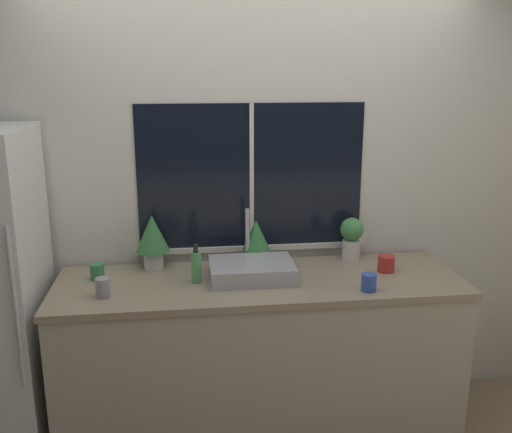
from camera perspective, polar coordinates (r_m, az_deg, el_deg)
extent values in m
cube|color=silver|center=(3.33, -0.52, 2.94)|extent=(8.00, 0.06, 2.70)
cube|color=black|center=(3.28, -0.45, 4.04)|extent=(1.30, 0.01, 0.83)
cube|color=silver|center=(3.27, -0.43, 4.02)|extent=(0.02, 0.01, 0.83)
cube|color=silver|center=(3.38, -0.42, -3.14)|extent=(1.36, 0.04, 0.03)
cube|color=#B2A893|center=(3.27, 0.37, -14.21)|extent=(2.15, 0.65, 0.89)
cube|color=gray|center=(3.07, 0.38, -6.62)|extent=(2.17, 0.68, 0.03)
cylinder|color=silver|center=(2.84, -22.89, -8.53)|extent=(0.02, 0.02, 0.79)
cube|color=#ADADB2|center=(3.07, -0.44, -5.40)|extent=(0.45, 0.33, 0.09)
cylinder|color=#B7B7BC|center=(3.26, -0.85, -4.73)|extent=(0.04, 0.04, 0.03)
cylinder|color=#B7B7BC|center=(3.21, -0.87, -1.89)|extent=(0.02, 0.02, 0.31)
cylinder|color=silver|center=(3.27, -10.21, -4.24)|extent=(0.11, 0.11, 0.10)
cone|color=#387A3D|center=(3.22, -10.34, -1.64)|extent=(0.19, 0.19, 0.21)
cylinder|color=silver|center=(3.29, 0.00, -4.01)|extent=(0.12, 0.12, 0.09)
cone|color=#387A3D|center=(3.25, 0.00, -1.83)|extent=(0.16, 0.16, 0.17)
cylinder|color=silver|center=(3.40, 9.48, -3.31)|extent=(0.10, 0.10, 0.12)
sphere|color=#478E4C|center=(3.37, 9.57, -1.26)|extent=(0.13, 0.13, 0.13)
cylinder|color=#519E5B|center=(3.02, -6.00, -5.10)|extent=(0.05, 0.05, 0.17)
cylinder|color=black|center=(2.98, -6.05, -3.19)|extent=(0.02, 0.02, 0.05)
cylinder|color=gray|center=(2.93, -15.07, -6.90)|extent=(0.07, 0.07, 0.10)
cylinder|color=#B72D28|center=(3.25, 12.88, -4.61)|extent=(0.09, 0.09, 0.09)
cylinder|color=#38844C|center=(3.17, -15.59, -5.35)|extent=(0.08, 0.08, 0.09)
cylinder|color=#3351AD|center=(2.96, 11.22, -6.48)|extent=(0.08, 0.08, 0.09)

